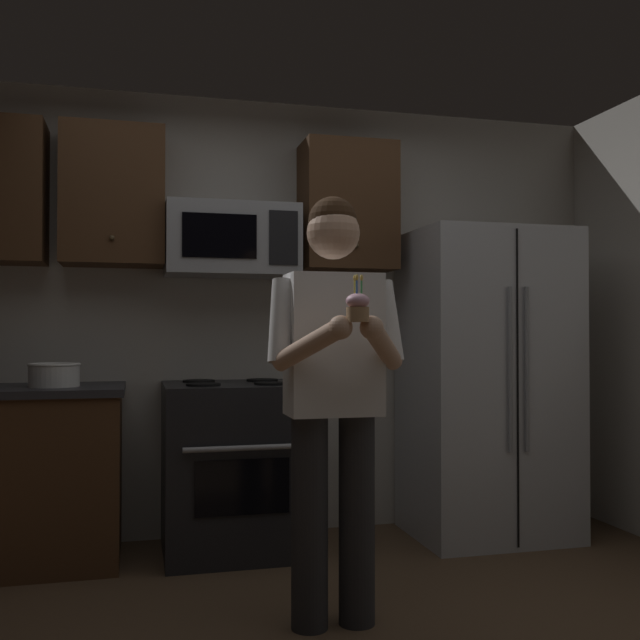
{
  "coord_description": "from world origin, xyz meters",
  "views": [
    {
      "loc": [
        -0.67,
        -2.64,
        1.2
      ],
      "look_at": [
        0.06,
        0.25,
        1.25
      ],
      "focal_mm": 40.87,
      "sensor_mm": 36.0,
      "label": 1
    }
  ],
  "objects_px": {
    "microwave": "(232,241)",
    "oven_range": "(234,467)",
    "bowl_large_white": "(54,374)",
    "refrigerator": "(487,383)",
    "cupcake": "(358,307)",
    "person": "(334,382)"
  },
  "relations": [
    {
      "from": "microwave",
      "to": "refrigerator",
      "type": "relative_size",
      "value": 0.41
    },
    {
      "from": "microwave",
      "to": "cupcake",
      "type": "bearing_deg",
      "value": -80.48
    },
    {
      "from": "person",
      "to": "refrigerator",
      "type": "bearing_deg",
      "value": 41.14
    },
    {
      "from": "person",
      "to": "microwave",
      "type": "bearing_deg",
      "value": 101.98
    },
    {
      "from": "bowl_large_white",
      "to": "person",
      "type": "height_order",
      "value": "person"
    },
    {
      "from": "oven_range",
      "to": "refrigerator",
      "type": "distance_m",
      "value": 1.56
    },
    {
      "from": "microwave",
      "to": "cupcake",
      "type": "height_order",
      "value": "microwave"
    },
    {
      "from": "oven_range",
      "to": "refrigerator",
      "type": "height_order",
      "value": "refrigerator"
    },
    {
      "from": "oven_range",
      "to": "bowl_large_white",
      "type": "distance_m",
      "value": 1.07
    },
    {
      "from": "oven_range",
      "to": "microwave",
      "type": "distance_m",
      "value": 1.26
    },
    {
      "from": "oven_range",
      "to": "cupcake",
      "type": "distance_m",
      "value": 1.69
    },
    {
      "from": "oven_range",
      "to": "person",
      "type": "distance_m",
      "value": 1.27
    },
    {
      "from": "oven_range",
      "to": "person",
      "type": "height_order",
      "value": "person"
    },
    {
      "from": "microwave",
      "to": "person",
      "type": "xyz_separation_m",
      "value": [
        0.26,
        -1.24,
        -0.72
      ]
    },
    {
      "from": "refrigerator",
      "to": "cupcake",
      "type": "height_order",
      "value": "refrigerator"
    },
    {
      "from": "microwave",
      "to": "refrigerator",
      "type": "height_order",
      "value": "microwave"
    },
    {
      "from": "oven_range",
      "to": "microwave",
      "type": "relative_size",
      "value": 1.26
    },
    {
      "from": "refrigerator",
      "to": "cupcake",
      "type": "relative_size",
      "value": 10.35
    },
    {
      "from": "refrigerator",
      "to": "cupcake",
      "type": "distance_m",
      "value": 1.92
    },
    {
      "from": "microwave",
      "to": "oven_range",
      "type": "bearing_deg",
      "value": -90.02
    },
    {
      "from": "bowl_large_white",
      "to": "refrigerator",
      "type": "bearing_deg",
      "value": -0.6
    },
    {
      "from": "microwave",
      "to": "bowl_large_white",
      "type": "relative_size",
      "value": 2.81
    }
  ]
}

